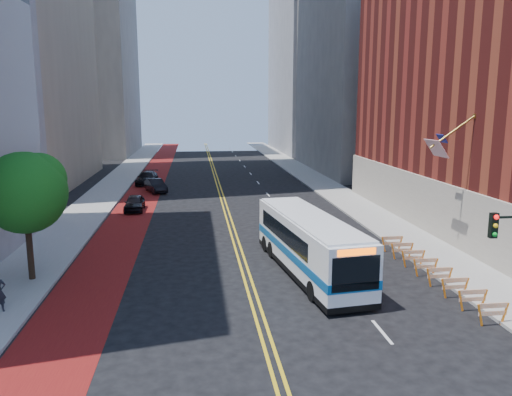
{
  "coord_description": "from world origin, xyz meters",
  "views": [
    {
      "loc": [
        -2.67,
        -20.28,
        9.16
      ],
      "look_at": [
        0.83,
        8.0,
        3.82
      ],
      "focal_mm": 35.0,
      "sensor_mm": 36.0,
      "label": 1
    }
  ],
  "objects_px": {
    "car_a": "(135,203)",
    "car_c": "(147,178)",
    "street_tree": "(26,189)",
    "car_b": "(156,186)",
    "transit_bus": "(308,243)"
  },
  "relations": [
    {
      "from": "street_tree",
      "to": "car_b",
      "type": "xyz_separation_m",
      "value": [
        4.41,
        26.87,
        -4.21
      ]
    },
    {
      "from": "street_tree",
      "to": "car_c",
      "type": "bearing_deg",
      "value": 84.65
    },
    {
      "from": "car_c",
      "to": "car_a",
      "type": "bearing_deg",
      "value": -82.97
    },
    {
      "from": "street_tree",
      "to": "car_b",
      "type": "height_order",
      "value": "street_tree"
    },
    {
      "from": "transit_bus",
      "to": "car_c",
      "type": "relative_size",
      "value": 2.39
    },
    {
      "from": "car_b",
      "to": "car_c",
      "type": "bearing_deg",
      "value": 84.32
    },
    {
      "from": "street_tree",
      "to": "car_c",
      "type": "height_order",
      "value": "street_tree"
    },
    {
      "from": "transit_bus",
      "to": "car_b",
      "type": "relative_size",
      "value": 2.84
    },
    {
      "from": "car_a",
      "to": "car_c",
      "type": "xyz_separation_m",
      "value": [
        -0.23,
        14.86,
        0.05
      ]
    },
    {
      "from": "transit_bus",
      "to": "car_b",
      "type": "distance_m",
      "value": 29.22
    },
    {
      "from": "car_b",
      "to": "transit_bus",
      "type": "bearing_deg",
      "value": -89.19
    },
    {
      "from": "car_a",
      "to": "car_c",
      "type": "height_order",
      "value": "car_c"
    },
    {
      "from": "transit_bus",
      "to": "street_tree",
      "type": "bearing_deg",
      "value": 171.18
    },
    {
      "from": "transit_bus",
      "to": "car_a",
      "type": "distance_m",
      "value": 21.32
    },
    {
      "from": "street_tree",
      "to": "transit_bus",
      "type": "xyz_separation_m",
      "value": [
        14.66,
        -0.47,
        -3.22
      ]
    }
  ]
}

